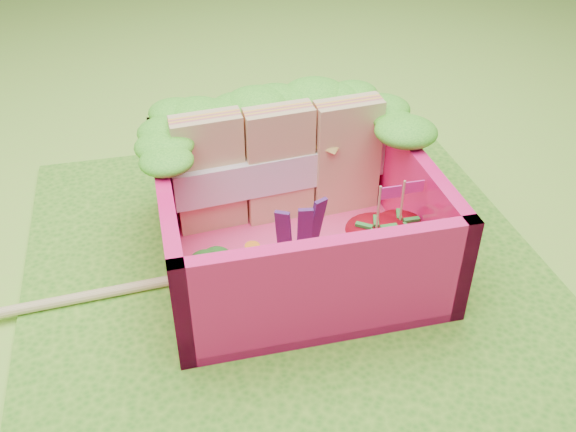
# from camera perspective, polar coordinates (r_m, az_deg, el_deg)

# --- Properties ---
(ground) EXTENTS (14.00, 14.00, 0.00)m
(ground) POSITION_cam_1_polar(r_m,az_deg,el_deg) (3.32, -0.25, -4.52)
(ground) COLOR #8ED83D
(ground) RESTS_ON ground
(placemat) EXTENTS (2.60, 2.60, 0.03)m
(placemat) POSITION_cam_1_polar(r_m,az_deg,el_deg) (3.31, -0.25, -4.32)
(placemat) COLOR #409020
(placemat) RESTS_ON ground
(bento_floor) EXTENTS (1.30, 1.30, 0.05)m
(bento_floor) POSITION_cam_1_polar(r_m,az_deg,el_deg) (3.34, 0.47, -3.09)
(bento_floor) COLOR #FF4181
(bento_floor) RESTS_ON placemat
(bento_box) EXTENTS (1.30, 1.30, 0.55)m
(bento_box) POSITION_cam_1_polar(r_m,az_deg,el_deg) (3.19, 0.49, 0.43)
(bento_box) COLOR #F51466
(bento_box) RESTS_ON placemat
(lettuce_ruffle) EXTENTS (1.43, 0.77, 0.11)m
(lettuce_ruffle) POSITION_cam_1_polar(r_m,az_deg,el_deg) (3.42, -1.43, 9.48)
(lettuce_ruffle) COLOR #23901A
(lettuce_ruffle) RESTS_ON bento_box
(sandwich_stack) EXTENTS (1.16, 0.27, 0.64)m
(sandwich_stack) POSITION_cam_1_polar(r_m,az_deg,el_deg) (3.40, -0.69, 4.58)
(sandwich_stack) COLOR tan
(sandwich_stack) RESTS_ON bento_floor
(broccoli) EXTENTS (0.31, 0.31, 0.26)m
(broccoli) POSITION_cam_1_polar(r_m,az_deg,el_deg) (2.90, -6.46, -5.01)
(broccoli) COLOR #73AA52
(broccoli) RESTS_ON bento_floor
(carrot_sticks) EXTENTS (0.14, 0.08, 0.29)m
(carrot_sticks) POSITION_cam_1_polar(r_m,az_deg,el_deg) (2.96, -3.68, -5.15)
(carrot_sticks) COLOR orange
(carrot_sticks) RESTS_ON bento_floor
(purple_wedges) EXTENTS (0.24, 0.10, 0.38)m
(purple_wedges) POSITION_cam_1_polar(r_m,az_deg,el_deg) (3.09, 1.19, -1.68)
(purple_wedges) COLOR #41164F
(purple_wedges) RESTS_ON bento_floor
(strawberry_left) EXTENTS (0.29, 0.29, 0.53)m
(strawberry_left) POSITION_cam_1_polar(r_m,az_deg,el_deg) (3.06, 7.65, -3.35)
(strawberry_left) COLOR red
(strawberry_left) RESTS_ON bento_floor
(strawberry_right) EXTENTS (0.23, 0.23, 0.47)m
(strawberry_right) POSITION_cam_1_polar(r_m,az_deg,el_deg) (3.20, 9.70, -2.20)
(strawberry_right) COLOR red
(strawberry_right) RESTS_ON bento_floor
(snap_peas) EXTENTS (0.62, 0.53, 0.05)m
(snap_peas) POSITION_cam_1_polar(r_m,az_deg,el_deg) (3.23, 8.22, -3.86)
(snap_peas) COLOR #5AA233
(snap_peas) RESTS_ON bento_floor
(chopsticks) EXTENTS (2.22, 0.19, 0.04)m
(chopsticks) POSITION_cam_1_polar(r_m,az_deg,el_deg) (3.23, -18.78, -7.04)
(chopsticks) COLOR tan
(chopsticks) RESTS_ON placemat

